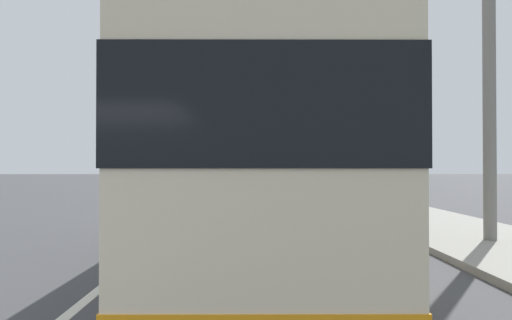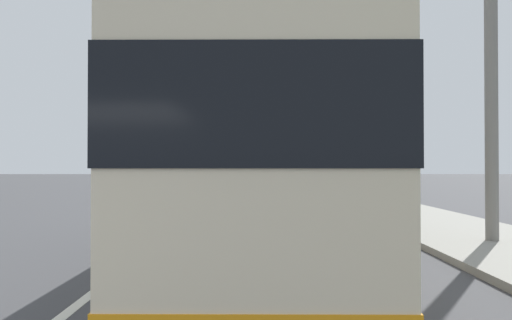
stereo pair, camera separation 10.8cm
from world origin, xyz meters
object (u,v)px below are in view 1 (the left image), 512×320
object	(u,v)px
coach_bus	(258,165)
car_behind_bus	(190,181)
car_side_street	(209,176)
utility_pole	(489,74)
car_ahead_same_lane	(258,178)
car_oncoming	(167,188)

from	to	relation	value
coach_bus	car_behind_bus	xyz separation A→B (m)	(27.46, 4.63, -1.12)
car_behind_bus	car_side_street	xyz separation A→B (m)	(15.18, -0.23, 0.02)
car_side_street	utility_pole	distance (m)	42.26
car_side_street	utility_pole	world-z (taller)	utility_pole
car_ahead_same_lane	utility_pole	bearing A→B (deg)	-176.75
coach_bus	car_oncoming	world-z (taller)	coach_bus
car_oncoming	car_side_street	bearing A→B (deg)	-179.61
coach_bus	car_oncoming	distance (m)	16.58
car_ahead_same_lane	car_side_street	xyz separation A→B (m)	(7.10, 5.09, -0.04)
coach_bus	utility_pole	world-z (taller)	utility_pole
car_behind_bus	coach_bus	bearing A→B (deg)	11.96
car_oncoming	car_behind_bus	bearing A→B (deg)	-178.38
car_behind_bus	utility_pole	world-z (taller)	utility_pole
utility_pole	car_ahead_same_lane	bearing A→B (deg)	7.55
car_oncoming	utility_pole	size ratio (longest dim) A/B	0.57
utility_pole	car_oncoming	bearing A→B (deg)	33.65
car_ahead_same_lane	car_side_street	world-z (taller)	car_ahead_same_lane
coach_bus	car_side_street	bearing A→B (deg)	6.49
coach_bus	car_side_street	size ratio (longest dim) A/B	2.52
coach_bus	car_behind_bus	size ratio (longest dim) A/B	2.71
coach_bus	car_oncoming	xyz separation A→B (m)	(15.95, 4.37, -1.13)
coach_bus	car_behind_bus	bearing A→B (deg)	10.17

